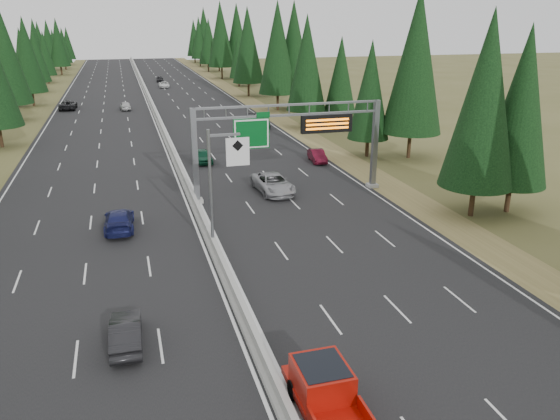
{
  "coord_description": "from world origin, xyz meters",
  "views": [
    {
      "loc": [
        -4.96,
        -8.13,
        14.54
      ],
      "look_at": [
        3.16,
        20.0,
        4.21
      ],
      "focal_mm": 35.0,
      "sensor_mm": 36.0,
      "label": 1
    }
  ],
  "objects": [
    {
      "name": "road",
      "position": [
        0.0,
        80.0,
        0.04
      ],
      "size": [
        32.0,
        260.0,
        0.08
      ],
      "primitive_type": "cube",
      "color": "black",
      "rests_on": "ground"
    },
    {
      "name": "shoulder_right",
      "position": [
        17.8,
        80.0,
        0.03
      ],
      "size": [
        3.6,
        260.0,
        0.06
      ],
      "primitive_type": "cube",
      "color": "olive",
      "rests_on": "ground"
    },
    {
      "name": "shoulder_left",
      "position": [
        -17.8,
        80.0,
        0.03
      ],
      "size": [
        3.6,
        260.0,
        0.06
      ],
      "primitive_type": "cube",
      "color": "brown",
      "rests_on": "ground"
    },
    {
      "name": "median_barrier",
      "position": [
        0.0,
        80.0,
        0.41
      ],
      "size": [
        0.7,
        260.0,
        0.85
      ],
      "color": "gray",
      "rests_on": "road"
    },
    {
      "name": "sign_gantry",
      "position": [
        8.92,
        34.88,
        5.27
      ],
      "size": [
        16.75,
        0.98,
        7.8
      ],
      "color": "slate",
      "rests_on": "road"
    },
    {
      "name": "hov_sign_pole",
      "position": [
        0.58,
        24.97,
        4.72
      ],
      "size": [
        2.8,
        0.5,
        8.0
      ],
      "color": "slate",
      "rests_on": "road"
    },
    {
      "name": "tree_row_right",
      "position": [
        22.12,
        75.93,
        9.24
      ],
      "size": [
        11.89,
        237.88,
        18.59
      ],
      "color": "black",
      "rests_on": "ground"
    },
    {
      "name": "silver_minivan",
      "position": [
        7.14,
        35.91,
        0.89
      ],
      "size": [
        3.01,
        5.97,
        1.62
      ],
      "primitive_type": "imported",
      "rotation": [
        0.0,
        0.0,
        0.06
      ],
      "color": "#98979C",
      "rests_on": "road"
    },
    {
      "name": "red_pickup",
      "position": [
        1.5,
        7.95,
        1.14
      ],
      "size": [
        2.1,
        5.88,
        1.92
      ],
      "color": "black",
      "rests_on": "road"
    },
    {
      "name": "car_ahead_green",
      "position": [
        2.81,
        48.13,
        0.76
      ],
      "size": [
        1.7,
        4.03,
        1.36
      ],
      "primitive_type": "imported",
      "rotation": [
        0.0,
        0.0,
        0.02
      ],
      "color": "#114D31",
      "rests_on": "road"
    },
    {
      "name": "car_ahead_dkred",
      "position": [
        14.5,
        45.0,
        0.73
      ],
      "size": [
        1.78,
        4.06,
        1.3
      ],
      "primitive_type": "imported",
      "rotation": [
        0.0,
        0.0,
        -0.1
      ],
      "color": "#4F0B1B",
      "rests_on": "road"
    },
    {
      "name": "car_ahead_dkgrey",
      "position": [
        13.16,
        65.67,
        0.88
      ],
      "size": [
        2.58,
        5.63,
        1.6
      ],
      "primitive_type": "imported",
      "rotation": [
        0.0,
        0.0,
        0.06
      ],
      "color": "black",
      "rests_on": "road"
    },
    {
      "name": "car_ahead_white",
      "position": [
        4.4,
        116.28,
        0.72
      ],
      "size": [
        2.24,
        4.64,
        1.27
      ],
      "primitive_type": "imported",
      "rotation": [
        0.0,
        0.0,
        -0.03
      ],
      "color": "white",
      "rests_on": "road"
    },
    {
      "name": "car_ahead_far",
      "position": [
        4.39,
        127.95,
        0.76
      ],
      "size": [
        1.83,
        4.1,
        1.37
      ],
      "primitive_type": "imported",
      "rotation": [
        0.0,
        0.0,
        -0.05
      ],
      "color": "black",
      "rests_on": "road"
    },
    {
      "name": "car_onc_near",
      "position": [
        -5.75,
        15.0,
        0.75
      ],
      "size": [
        1.51,
        4.08,
        1.33
      ],
      "primitive_type": "imported",
      "rotation": [
        0.0,
        0.0,
        3.12
      ],
      "color": "black",
      "rests_on": "road"
    },
    {
      "name": "car_onc_blue",
      "position": [
        -5.9,
        30.43,
        0.81
      ],
      "size": [
        2.21,
        5.09,
        1.46
      ],
      "primitive_type": "imported",
      "rotation": [
        0.0,
        0.0,
        3.11
      ],
      "color": "#161A4E",
      "rests_on": "road"
    },
    {
      "name": "car_onc_white",
      "position": [
        -4.39,
        86.53,
        0.77
      ],
      "size": [
        1.92,
        4.16,
        1.38
      ],
      "primitive_type": "imported",
      "rotation": [
        0.0,
        0.0,
        3.21
      ],
      "color": "silver",
      "rests_on": "road"
    },
    {
      "name": "car_onc_far",
      "position": [
        -13.56,
        89.65,
        0.85
      ],
      "size": [
        2.74,
        5.64,
        1.55
      ],
      "primitive_type": "imported",
      "rotation": [
        0.0,
        0.0,
        3.11
      ],
      "color": "black",
      "rests_on": "road"
    }
  ]
}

